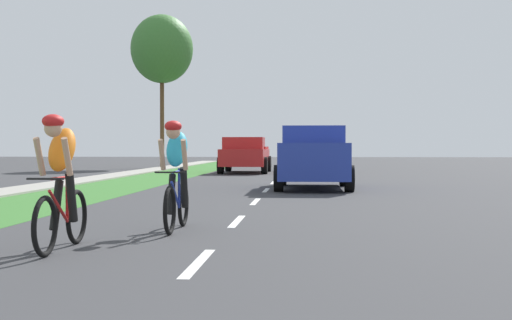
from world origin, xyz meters
name	(u,v)px	position (x,y,z in m)	size (l,w,h in m)	color
ground_plane	(270,186)	(0.00, 20.00, 0.00)	(120.00, 120.00, 0.00)	#38383A
grass_verge	(119,185)	(-4.73, 20.00, 0.00)	(2.70, 70.00, 0.01)	#38722D
sidewalk_concrete	(55,185)	(-6.76, 20.00, 0.00)	(1.35, 70.00, 0.10)	#9E998E
lane_markings_center	(276,180)	(0.00, 24.00, 0.00)	(0.12, 53.80, 0.01)	white
cyclist_lead	(61,181)	(-1.73, 6.73, 0.81)	(0.42, 1.72, 1.58)	black
cyclist_trailing	(176,174)	(-0.75, 8.71, 0.81)	(0.42, 1.72, 1.58)	black
suv_blue	(313,156)	(1.32, 18.95, 0.95)	(2.15, 4.70, 1.79)	#23389E
pickup_red	(245,155)	(-1.72, 30.75, 0.83)	(2.22, 5.10, 1.64)	red
street_tree_far	(162,49)	(-7.19, 38.08, 6.81)	(3.57, 3.57, 8.80)	brown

